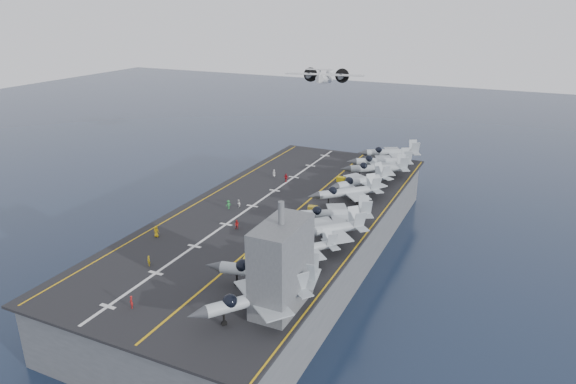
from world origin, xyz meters
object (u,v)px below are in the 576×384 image
at_px(fighter_jet_0, 256,297).
at_px(transport_plane, 324,79).
at_px(island_superstructure, 281,256).
at_px(tow_cart_a, 249,261).

bearing_deg(fighter_jet_0, transport_plane, 106.04).
distance_m(island_superstructure, transport_plane, 88.55).
bearing_deg(transport_plane, tow_cart_a, -77.05).
distance_m(fighter_jet_0, transport_plane, 92.00).
bearing_deg(tow_cart_a, fighter_jet_0, -57.04).
height_order(island_superstructure, tow_cart_a, island_superstructure).
bearing_deg(island_superstructure, fighter_jet_0, -118.37).
relative_size(island_superstructure, transport_plane, 0.61).
xyz_separation_m(tow_cart_a, transport_plane, (-17.29, 75.21, 17.49)).
distance_m(tow_cart_a, transport_plane, 79.13).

